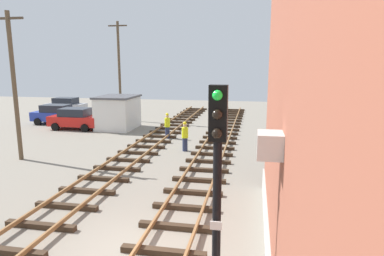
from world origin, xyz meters
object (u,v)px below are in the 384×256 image
Objects in this scene: utility_pole_near at (14,84)px; track_worker_distant at (167,126)px; utility_pole_far at (119,70)px; parked_car_silver at (66,106)px; control_hut at (118,112)px; parked_car_blue at (56,114)px; parked_car_red at (75,119)px; track_worker_foreground at (185,136)px; signal_mast at (217,176)px.

utility_pole_near reaches higher than track_worker_distant.
parked_car_silver is at bearing 159.09° from utility_pole_far.
utility_pole_far reaches higher than track_worker_distant.
control_hut is 10.43m from utility_pole_near.
parked_car_blue is 12.06m from track_worker_distant.
parked_car_red and parked_car_blue have the same top height.
utility_pole_far is 4.94× the size of track_worker_distant.
utility_pole_near is 10.27m from track_worker_distant.
control_hut is 0.90× the size of parked_car_red.
parked_car_blue is (-2.98, 1.96, 0.00)m from parked_car_red.
utility_pole_far is (0.30, 14.00, 0.55)m from utility_pole_near.
signal_mast is at bearing -75.47° from track_worker_foreground.
track_worker_distant is (-5.54, 16.93, -2.21)m from signal_mast.
parked_car_silver is at bearing 144.70° from track_worker_distant.
control_hut reaches higher than track_worker_foreground.
parked_car_red is 1.00× the size of parked_car_blue.
track_worker_distant is (6.50, -7.06, -3.88)m from utility_pole_far.
signal_mast is at bearing -53.93° from parked_car_silver.
parked_car_red is at bearing -33.41° from parked_car_blue.
utility_pole_far is (-12.03, 24.00, 1.67)m from signal_mast.
parked_car_blue is at bearing 112.92° from utility_pole_near.
control_hut is 0.47× the size of utility_pole_near.
control_hut is 5.86m from track_worker_distant.
track_worker_distant is at bearing -35.30° from parked_car_silver.
track_worker_foreground is at bearing -27.06° from parked_car_red.
parked_car_red is at bearing -164.20° from control_hut.
parked_car_silver is at bearing 113.22° from utility_pole_near.
parked_car_blue is 2.25× the size of track_worker_foreground.
utility_pole_near reaches higher than signal_mast.
utility_pole_near is 4.35× the size of track_worker_distant.
control_hut is 0.90× the size of parked_car_silver.
parked_car_silver is 17.21m from track_worker_distant.
utility_pole_near is at bearing -66.78° from parked_car_silver.
control_hut is (-10.58, 19.86, -1.75)m from signal_mast.
track_worker_foreground is 1.00× the size of track_worker_distant.
utility_pole_far is at bearing 32.52° from parked_car_blue.
utility_pole_far reaches higher than parked_car_silver.
signal_mast is 26.90m from utility_pole_far.
track_worker_foreground reaches higher than parked_car_blue.
parked_car_red is 1.00× the size of parked_car_silver.
track_worker_distant is at bearing -19.06° from parked_car_blue.
parked_car_red is 11.72m from track_worker_foreground.
parked_car_silver is 8.97m from utility_pole_far.
utility_pole_far is 4.94× the size of track_worker_foreground.
parked_car_red is 8.65m from track_worker_distant.
utility_pole_far is at bearing 109.34° from control_hut.
utility_pole_far reaches higher than parked_car_blue.
track_worker_distant is at bearing 108.10° from signal_mast.
control_hut is 0.41× the size of utility_pole_far.
parked_car_silver is 0.52× the size of utility_pole_near.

